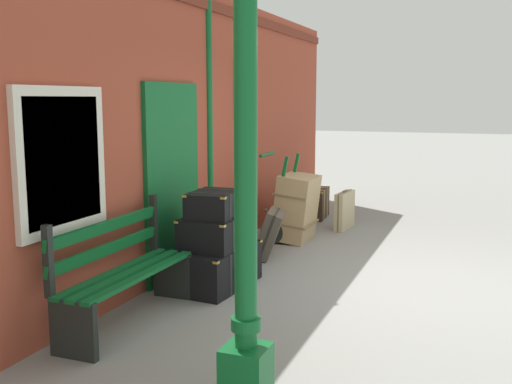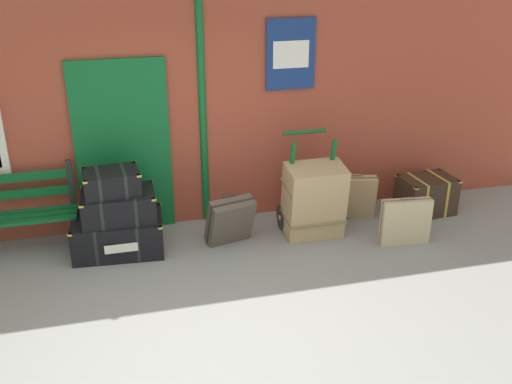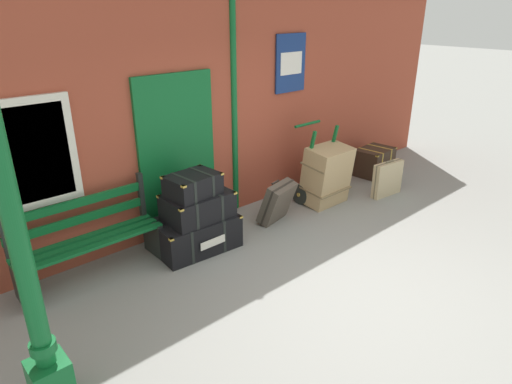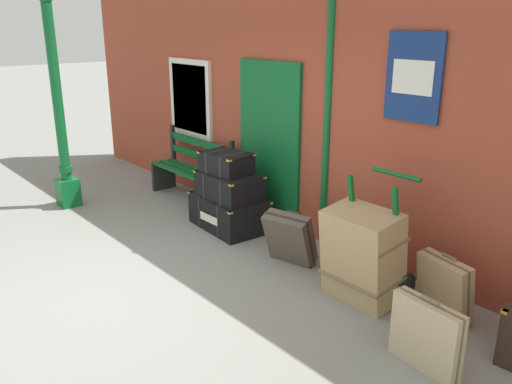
% 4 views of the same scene
% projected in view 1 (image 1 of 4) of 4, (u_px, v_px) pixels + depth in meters
% --- Properties ---
extents(ground_plane, '(60.00, 60.00, 0.00)m').
position_uv_depth(ground_plane, '(407.00, 287.00, 6.28)').
color(ground_plane, gray).
extents(brick_facade, '(10.40, 0.35, 3.20)m').
position_uv_depth(brick_facade, '(181.00, 128.00, 6.94)').
color(brick_facade, '#9E422D').
rests_on(brick_facade, ground).
extents(lamp_post, '(0.28, 0.28, 2.91)m').
position_uv_depth(lamp_post, '(246.00, 237.00, 3.66)').
color(lamp_post, '#0F5B28').
rests_on(lamp_post, ground).
extents(platform_bench, '(1.60, 0.43, 1.01)m').
position_uv_depth(platform_bench, '(123.00, 273.00, 5.20)').
color(platform_bench, '#0F5B28').
rests_on(platform_bench, ground).
extents(steamer_trunk_base, '(1.06, 0.72, 0.43)m').
position_uv_depth(steamer_trunk_base, '(214.00, 266.00, 6.27)').
color(steamer_trunk_base, black).
rests_on(steamer_trunk_base, ground).
extents(steamer_trunk_middle, '(0.82, 0.57, 0.33)m').
position_uv_depth(steamer_trunk_middle, '(217.00, 231.00, 6.24)').
color(steamer_trunk_middle, black).
rests_on(steamer_trunk_middle, steamer_trunk_base).
extents(steamer_trunk_top, '(0.64, 0.49, 0.27)m').
position_uv_depth(steamer_trunk_top, '(214.00, 204.00, 6.14)').
color(steamer_trunk_top, black).
rests_on(steamer_trunk_top, steamer_trunk_middle).
extents(porters_trolley, '(0.71, 0.61, 1.20)m').
position_uv_depth(porters_trolley, '(284.00, 220.00, 8.36)').
color(porters_trolley, black).
rests_on(porters_trolley, ground).
extents(large_brown_trunk, '(0.70, 0.53, 0.92)m').
position_uv_depth(large_brown_trunk, '(296.00, 207.00, 8.27)').
color(large_brown_trunk, tan).
rests_on(large_brown_trunk, ground).
extents(suitcase_slate, '(0.59, 0.48, 0.60)m').
position_uv_depth(suitcase_slate, '(269.00, 234.00, 7.38)').
color(suitcase_slate, '#51473D').
rests_on(suitcase_slate, ground).
extents(suitcase_charcoal, '(0.56, 0.34, 0.59)m').
position_uv_depth(suitcase_charcoal, '(289.00, 210.00, 9.04)').
color(suitcase_charcoal, tan).
rests_on(suitcase_charcoal, ground).
extents(suitcase_oxblood, '(0.60, 0.19, 0.59)m').
position_uv_depth(suitcase_oxblood, '(345.00, 210.00, 9.04)').
color(suitcase_oxblood, tan).
rests_on(suitcase_oxblood, ground).
extents(corner_trunk, '(0.73, 0.54, 0.49)m').
position_uv_depth(corner_trunk, '(311.00, 203.00, 9.91)').
color(corner_trunk, '#332319').
rests_on(corner_trunk, ground).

